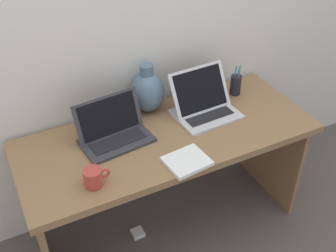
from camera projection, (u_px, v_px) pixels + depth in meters
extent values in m
plane|color=#564C47|center=(168.00, 225.00, 2.55)|extent=(6.00, 6.00, 0.00)
cube|color=silver|center=(137.00, 17.00, 2.08)|extent=(4.40, 0.04, 2.40)
cube|color=olive|center=(168.00, 137.00, 2.14)|extent=(1.53, 0.62, 0.04)
cube|color=olive|center=(39.00, 232.00, 2.09)|extent=(0.03, 0.52, 0.66)
cube|color=olive|center=(272.00, 149.00, 2.61)|extent=(0.03, 0.52, 0.66)
cube|color=#333338|center=(117.00, 141.00, 2.08)|extent=(0.37, 0.25, 0.01)
cube|color=black|center=(117.00, 139.00, 2.07)|extent=(0.29, 0.16, 0.00)
cube|color=#333338|center=(108.00, 116.00, 2.06)|extent=(0.35, 0.12, 0.20)
cube|color=black|center=(108.00, 116.00, 2.06)|extent=(0.31, 0.10, 0.18)
cube|color=silver|center=(206.00, 114.00, 2.26)|extent=(0.34, 0.28, 0.01)
cube|color=black|center=(206.00, 113.00, 2.26)|extent=(0.27, 0.17, 0.00)
cube|color=silver|center=(200.00, 90.00, 2.24)|extent=(0.34, 0.15, 0.22)
cube|color=black|center=(200.00, 90.00, 2.24)|extent=(0.30, 0.13, 0.20)
ellipsoid|color=slate|center=(147.00, 92.00, 2.24)|extent=(0.19, 0.19, 0.23)
cylinder|color=slate|center=(147.00, 70.00, 2.16)|extent=(0.07, 0.07, 0.06)
cube|color=white|center=(187.00, 161.00, 1.95)|extent=(0.21, 0.19, 0.02)
cylinder|color=#B23D33|center=(93.00, 178.00, 1.81)|extent=(0.08, 0.08, 0.09)
torus|color=#B23D33|center=(105.00, 173.00, 1.83)|extent=(0.05, 0.01, 0.05)
cylinder|color=black|center=(236.00, 85.00, 2.41)|extent=(0.06, 0.06, 0.12)
cylinder|color=#4CA566|center=(239.00, 76.00, 2.38)|extent=(0.01, 0.03, 0.16)
cylinder|color=#338CBF|center=(234.00, 77.00, 2.39)|extent=(0.03, 0.02, 0.14)
cylinder|color=#D83359|center=(239.00, 78.00, 2.38)|extent=(0.01, 0.02, 0.14)
cylinder|color=#338CBF|center=(238.00, 79.00, 2.38)|extent=(0.03, 0.02, 0.13)
cube|color=white|center=(138.00, 233.00, 2.48)|extent=(0.07, 0.07, 0.03)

